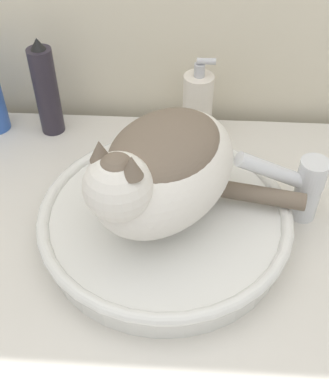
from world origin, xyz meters
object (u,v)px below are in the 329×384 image
hairspray_can_black (46,90)px  soap_pump_bottle (198,106)px  cat (162,169)px  faucet (300,185)px

hairspray_can_black → soap_pump_bottle: bearing=0.0°
cat → faucet: bearing=138.5°
hairspray_can_black → soap_pump_bottle: hairspray_can_black is taller
faucet → hairspray_can_black: size_ratio=0.77×
cat → hairspray_can_black: size_ratio=1.79×
cat → faucet: 0.24m
faucet → hairspray_can_black: (-0.47, 0.22, 0.02)m
faucet → hairspray_can_black: 0.52m
cat → hairspray_can_black: bearing=-106.5°
faucet → hairspray_can_black: hairspray_can_black is taller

